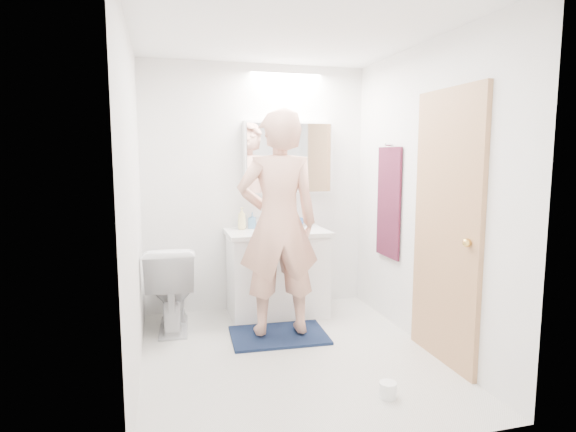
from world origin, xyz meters
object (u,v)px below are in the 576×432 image
object	(u,v)px
toilet	(171,286)
soap_bottle_a	(242,218)
medicine_cabinet	(288,158)
soap_bottle_b	(252,220)
person	(278,223)
toothbrush_cup	(300,222)
toilet_paper_roll	(388,390)
vanity_cabinet	(277,275)

from	to	relation	value
toilet	soap_bottle_a	bearing A→B (deg)	-155.20
medicine_cabinet	soap_bottle_b	xyz separation A→B (m)	(-0.37, -0.03, -0.60)
medicine_cabinet	person	size ratio (longest dim) A/B	0.48
toothbrush_cup	toilet_paper_roll	xyz separation A→B (m)	(0.03, -1.88, -0.81)
soap_bottle_a	toilet_paper_roll	distance (m)	2.15
person	toilet_paper_roll	size ratio (longest dim) A/B	16.77
toilet	soap_bottle_b	distance (m)	0.99
person	toilet_paper_roll	world-z (taller)	person
medicine_cabinet	soap_bottle_b	size ratio (longest dim) A/B	5.66
medicine_cabinet	toilet	size ratio (longest dim) A/B	1.16
soap_bottle_a	soap_bottle_b	world-z (taller)	soap_bottle_a
soap_bottle_b	toilet_paper_roll	world-z (taller)	soap_bottle_b
toothbrush_cup	soap_bottle_a	bearing A→B (deg)	-179.02
toilet_paper_roll	toothbrush_cup	bearing A→B (deg)	90.77
vanity_cabinet	toilet_paper_roll	world-z (taller)	vanity_cabinet
toilet	person	xyz separation A→B (m)	(0.86, -0.45, 0.59)
toilet	soap_bottle_a	size ratio (longest dim) A/B	3.56
toilet	toilet_paper_roll	xyz separation A→B (m)	(1.29, -1.61, -0.33)
medicine_cabinet	soap_bottle_a	bearing A→B (deg)	-172.79
person	toothbrush_cup	xyz separation A→B (m)	(0.40, 0.72, -0.11)
person	toothbrush_cup	distance (m)	0.83
medicine_cabinet	soap_bottle_b	distance (m)	0.71
vanity_cabinet	soap_bottle_b	world-z (taller)	soap_bottle_b
vanity_cabinet	toothbrush_cup	distance (m)	0.57
toilet	medicine_cabinet	bearing A→B (deg)	-160.78
toothbrush_cup	vanity_cabinet	bearing A→B (deg)	-149.83
toothbrush_cup	toilet_paper_roll	size ratio (longest dim) A/B	0.85
person	toothbrush_cup	size ratio (longest dim) A/B	19.73
vanity_cabinet	toilet	xyz separation A→B (m)	(-0.99, -0.12, -0.01)
vanity_cabinet	toilet	bearing A→B (deg)	-173.35
person	soap_bottle_a	world-z (taller)	person
vanity_cabinet	toilet_paper_roll	size ratio (longest dim) A/B	8.18
vanity_cabinet	soap_bottle_b	size ratio (longest dim) A/B	5.79
medicine_cabinet	soap_bottle_a	xyz separation A→B (m)	(-0.47, -0.06, -0.57)
toilet	soap_bottle_b	world-z (taller)	soap_bottle_b
soap_bottle_a	toilet_paper_roll	world-z (taller)	soap_bottle_a
medicine_cabinet	toilet	xyz separation A→B (m)	(-1.15, -0.33, -1.12)
toilet	soap_bottle_a	distance (m)	0.91
toilet	soap_bottle_a	xyz separation A→B (m)	(0.68, 0.27, 0.55)
vanity_cabinet	toilet_paper_roll	bearing A→B (deg)	-80.10
soap_bottle_b	person	bearing A→B (deg)	-84.13
vanity_cabinet	toothbrush_cup	bearing A→B (deg)	30.17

